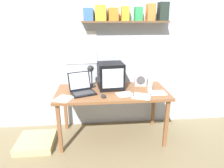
# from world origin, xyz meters

# --- Properties ---
(ground_plane) EXTENTS (12.00, 12.00, 0.00)m
(ground_plane) POSITION_xyz_m (0.00, 0.00, 0.00)
(ground_plane) COLOR #837352
(back_wall) EXTENTS (5.60, 0.24, 2.60)m
(back_wall) POSITION_xyz_m (0.01, 0.44, 1.31)
(back_wall) COLOR #B3BDD1
(back_wall) RESTS_ON ground_plane
(corner_desk) EXTENTS (1.50, 0.71, 0.72)m
(corner_desk) POSITION_xyz_m (0.00, 0.00, 0.66)
(corner_desk) COLOR brown
(corner_desk) RESTS_ON ground_plane
(crt_monitor) EXTENTS (0.37, 0.35, 0.36)m
(crt_monitor) POSITION_xyz_m (-0.01, 0.12, 0.90)
(crt_monitor) COLOR black
(crt_monitor) RESTS_ON corner_desk
(laptop) EXTENTS (0.39, 0.41, 0.25)m
(laptop) POSITION_xyz_m (-0.41, -0.00, 0.78)
(laptop) COLOR black
(laptop) RESTS_ON corner_desk
(desk_lamp) EXTENTS (0.11, 0.15, 0.33)m
(desk_lamp) POSITION_xyz_m (-0.28, 0.17, 0.95)
(desk_lamp) COLOR #232326
(desk_lamp) RESTS_ON corner_desk
(juice_glass) EXTENTS (0.07, 0.07, 0.15)m
(juice_glass) POSITION_xyz_m (0.53, 0.02, 0.79)
(juice_glass) COLOR white
(juice_glass) RESTS_ON corner_desk
(space_heater) EXTENTS (0.19, 0.16, 0.21)m
(space_heater) POSITION_xyz_m (0.44, 0.21, 0.82)
(space_heater) COLOR silver
(space_heater) RESTS_ON corner_desk
(computer_mouse) EXTENTS (0.08, 0.12, 0.03)m
(computer_mouse) POSITION_xyz_m (-0.13, -0.21, 0.74)
(computer_mouse) COLOR #232326
(computer_mouse) RESTS_ON corner_desk
(loose_paper_near_laptop) EXTENTS (0.27, 0.28, 0.00)m
(loose_paper_near_laptop) POSITION_xyz_m (-0.62, -0.22, 0.72)
(loose_paper_near_laptop) COLOR white
(loose_paper_near_laptop) RESTS_ON corner_desk
(printed_handout) EXTENTS (0.23, 0.18, 0.00)m
(printed_handout) POSITION_xyz_m (0.59, -0.13, 0.72)
(printed_handout) COLOR white
(printed_handout) RESTS_ON corner_desk
(loose_paper_near_monitor) EXTENTS (0.29, 0.29, 0.00)m
(loose_paper_near_monitor) POSITION_xyz_m (0.36, -0.23, 0.72)
(loose_paper_near_monitor) COLOR white
(loose_paper_near_monitor) RESTS_ON corner_desk
(open_notebook) EXTENTS (0.25, 0.23, 0.00)m
(open_notebook) POSITION_xyz_m (0.15, -0.15, 0.72)
(open_notebook) COLOR white
(open_notebook) RESTS_ON corner_desk
(floor_cushion) EXTENTS (0.48, 0.48, 0.10)m
(floor_cushion) POSITION_xyz_m (-1.06, -0.11, 0.05)
(floor_cushion) COLOR tan
(floor_cushion) RESTS_ON ground_plane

